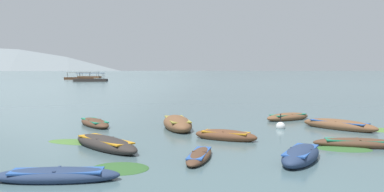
{
  "coord_description": "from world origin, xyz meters",
  "views": [
    {
      "loc": [
        -2.93,
        -5.27,
        3.26
      ],
      "look_at": [
        3.73,
        29.11,
        0.9
      ],
      "focal_mm": 36.8,
      "sensor_mm": 36.0,
      "label": 1
    }
  ],
  "objects_px": {
    "rowboat_2": "(95,123)",
    "rowboat_3": "(199,156)",
    "rowboat_9": "(57,176)",
    "mooring_buoy": "(280,126)",
    "ferry_2": "(89,77)",
    "ferry_0": "(79,78)",
    "rowboat_1": "(177,124)",
    "ferry_1": "(91,80)",
    "rowboat_4": "(105,144)",
    "rowboat_7": "(301,155)",
    "rowboat_0": "(359,143)",
    "rowboat_6": "(226,136)",
    "rowboat_5": "(288,117)",
    "rowboat_8": "(339,125)"
  },
  "relations": [
    {
      "from": "rowboat_2",
      "to": "rowboat_3",
      "type": "xyz_separation_m",
      "value": [
        4.19,
        -9.51,
        -0.04
      ]
    },
    {
      "from": "rowboat_9",
      "to": "mooring_buoy",
      "type": "distance_m",
      "value": 13.59
    },
    {
      "from": "ferry_2",
      "to": "ferry_0",
      "type": "bearing_deg",
      "value": -95.39
    },
    {
      "from": "rowboat_1",
      "to": "ferry_1",
      "type": "xyz_separation_m",
      "value": [
        -10.05,
        89.22,
        0.18
      ]
    },
    {
      "from": "rowboat_1",
      "to": "ferry_0",
      "type": "distance_m",
      "value": 115.01
    },
    {
      "from": "rowboat_4",
      "to": "rowboat_7",
      "type": "bearing_deg",
      "value": -27.55
    },
    {
      "from": "rowboat_2",
      "to": "rowboat_3",
      "type": "bearing_deg",
      "value": -66.19
    },
    {
      "from": "ferry_1",
      "to": "ferry_0",
      "type": "bearing_deg",
      "value": 102.26
    },
    {
      "from": "ferry_1",
      "to": "mooring_buoy",
      "type": "relative_size",
      "value": 9.45
    },
    {
      "from": "rowboat_4",
      "to": "ferry_1",
      "type": "relative_size",
      "value": 0.48
    },
    {
      "from": "rowboat_3",
      "to": "ferry_1",
      "type": "distance_m",
      "value": 97.27
    },
    {
      "from": "ferry_2",
      "to": "rowboat_7",
      "type": "bearing_deg",
      "value": -83.46
    },
    {
      "from": "rowboat_0",
      "to": "rowboat_6",
      "type": "xyz_separation_m",
      "value": [
        -5.02,
        2.77,
        0.03
      ]
    },
    {
      "from": "ferry_2",
      "to": "rowboat_2",
      "type": "bearing_deg",
      "value": -86.22
    },
    {
      "from": "rowboat_7",
      "to": "rowboat_3",
      "type": "bearing_deg",
      "value": 164.38
    },
    {
      "from": "rowboat_1",
      "to": "ferry_1",
      "type": "height_order",
      "value": "ferry_1"
    },
    {
      "from": "rowboat_5",
      "to": "ferry_2",
      "type": "height_order",
      "value": "ferry_2"
    },
    {
      "from": "rowboat_7",
      "to": "mooring_buoy",
      "type": "relative_size",
      "value": 3.42
    },
    {
      "from": "rowboat_1",
      "to": "rowboat_3",
      "type": "distance_m",
      "value": 7.58
    },
    {
      "from": "rowboat_0",
      "to": "rowboat_3",
      "type": "distance_m",
      "value": 7.11
    },
    {
      "from": "ferry_0",
      "to": "mooring_buoy",
      "type": "distance_m",
      "value": 116.95
    },
    {
      "from": "rowboat_2",
      "to": "rowboat_9",
      "type": "bearing_deg",
      "value": -92.42
    },
    {
      "from": "rowboat_5",
      "to": "mooring_buoy",
      "type": "bearing_deg",
      "value": -120.43
    },
    {
      "from": "ferry_0",
      "to": "mooring_buoy",
      "type": "xyz_separation_m",
      "value": [
        21.05,
        -115.04,
        -0.34
      ]
    },
    {
      "from": "rowboat_6",
      "to": "rowboat_1",
      "type": "bearing_deg",
      "value": 113.2
    },
    {
      "from": "rowboat_3",
      "to": "ferry_1",
      "type": "bearing_deg",
      "value": 95.72
    },
    {
      "from": "rowboat_3",
      "to": "ferry_0",
      "type": "bearing_deg",
      "value": 97.07
    },
    {
      "from": "rowboat_4",
      "to": "rowboat_9",
      "type": "height_order",
      "value": "rowboat_4"
    },
    {
      "from": "rowboat_5",
      "to": "rowboat_8",
      "type": "bearing_deg",
      "value": -75.98
    },
    {
      "from": "rowboat_2",
      "to": "ferry_1",
      "type": "relative_size",
      "value": 0.43
    },
    {
      "from": "rowboat_1",
      "to": "mooring_buoy",
      "type": "distance_m",
      "value": 5.73
    },
    {
      "from": "rowboat_4",
      "to": "rowboat_5",
      "type": "relative_size",
      "value": 1.17
    },
    {
      "from": "rowboat_1",
      "to": "rowboat_6",
      "type": "relative_size",
      "value": 1.45
    },
    {
      "from": "rowboat_5",
      "to": "rowboat_6",
      "type": "height_order",
      "value": "rowboat_6"
    },
    {
      "from": "rowboat_0",
      "to": "rowboat_2",
      "type": "xyz_separation_m",
      "value": [
        -11.24,
        8.6,
        0.01
      ]
    },
    {
      "from": "rowboat_4",
      "to": "ferry_2",
      "type": "bearing_deg",
      "value": 93.92
    },
    {
      "from": "rowboat_0",
      "to": "ferry_1",
      "type": "height_order",
      "value": "ferry_1"
    },
    {
      "from": "rowboat_8",
      "to": "ferry_2",
      "type": "distance_m",
      "value": 139.21
    },
    {
      "from": "rowboat_3",
      "to": "mooring_buoy",
      "type": "height_order",
      "value": "mooring_buoy"
    },
    {
      "from": "rowboat_9",
      "to": "rowboat_8",
      "type": "bearing_deg",
      "value": 29.02
    },
    {
      "from": "rowboat_0",
      "to": "ferry_1",
      "type": "relative_size",
      "value": 0.41
    },
    {
      "from": "rowboat_9",
      "to": "rowboat_1",
      "type": "bearing_deg",
      "value": 62.06
    },
    {
      "from": "ferry_0",
      "to": "rowboat_5",
      "type": "bearing_deg",
      "value": -78.33
    },
    {
      "from": "mooring_buoy",
      "to": "ferry_2",
      "type": "bearing_deg",
      "value": 97.92
    },
    {
      "from": "rowboat_7",
      "to": "ferry_0",
      "type": "distance_m",
      "value": 123.91
    },
    {
      "from": "rowboat_2",
      "to": "ferry_0",
      "type": "height_order",
      "value": "ferry_0"
    },
    {
      "from": "ferry_0",
      "to": "ferry_1",
      "type": "distance_m",
      "value": 25.33
    },
    {
      "from": "rowboat_0",
      "to": "rowboat_5",
      "type": "relative_size",
      "value": 1.02
    },
    {
      "from": "rowboat_2",
      "to": "rowboat_6",
      "type": "relative_size",
      "value": 1.29
    },
    {
      "from": "rowboat_4",
      "to": "ferry_0",
      "type": "distance_m",
      "value": 119.48
    }
  ]
}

